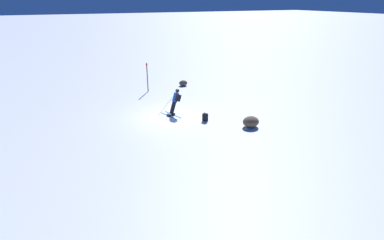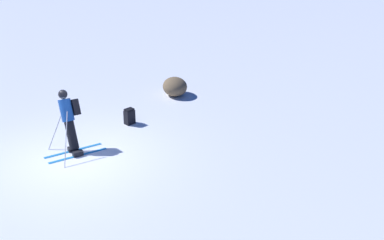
% 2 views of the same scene
% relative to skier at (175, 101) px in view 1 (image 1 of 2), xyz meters
% --- Properties ---
extents(ground_plane, '(300.00, 300.00, 0.00)m').
position_rel_skier_xyz_m(ground_plane, '(0.61, 0.07, -0.94)').
color(ground_plane, white).
extents(skier, '(1.53, 1.72, 1.73)m').
position_rel_skier_xyz_m(skier, '(0.00, 0.00, 0.00)').
color(skier, '#1E7AC6').
rests_on(skier, ground).
extents(spare_backpack, '(0.34, 0.37, 0.50)m').
position_rel_skier_xyz_m(spare_backpack, '(-1.25, 1.86, -0.69)').
color(spare_backpack, black).
rests_on(spare_backpack, ground).
extents(exposed_boulder_0, '(0.74, 0.63, 0.48)m').
position_rel_skier_xyz_m(exposed_boulder_0, '(-3.25, -6.20, -0.70)').
color(exposed_boulder_0, brown).
rests_on(exposed_boulder_0, ground).
extents(exposed_boulder_1, '(1.00, 0.85, 0.65)m').
position_rel_skier_xyz_m(exposed_boulder_1, '(-3.28, 3.82, -0.62)').
color(exposed_boulder_1, brown).
rests_on(exposed_boulder_1, ground).
extents(trail_marker, '(0.13, 0.13, 2.37)m').
position_rel_skier_xyz_m(trail_marker, '(0.06, -5.80, 0.35)').
color(trail_marker, brown).
rests_on(trail_marker, ground).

